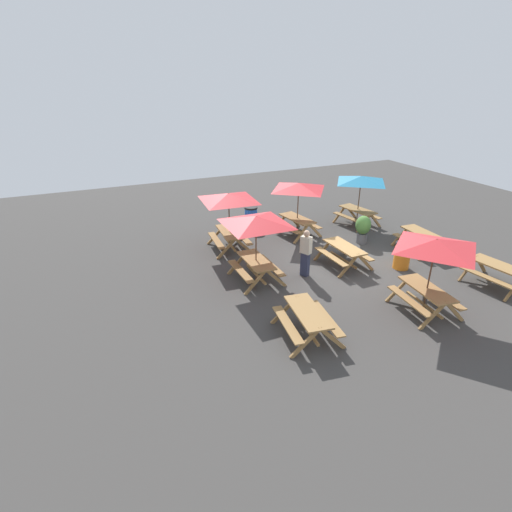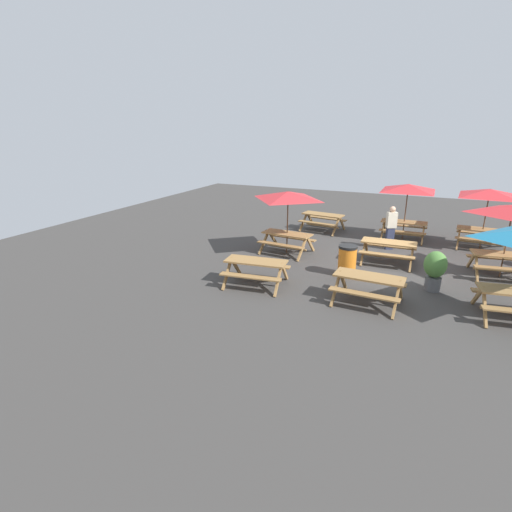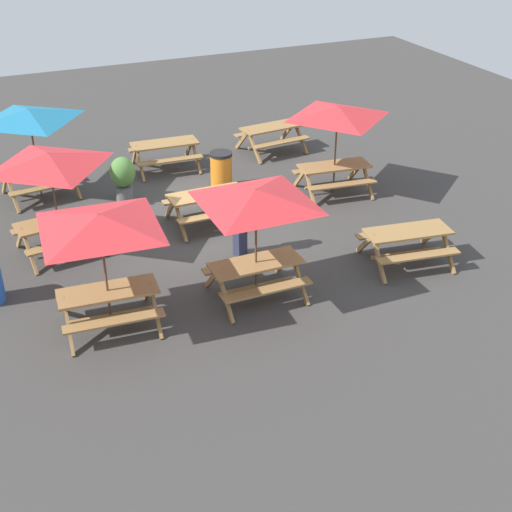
{
  "view_description": "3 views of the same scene",
  "coord_description": "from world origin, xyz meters",
  "px_view_note": "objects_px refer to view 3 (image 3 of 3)",
  "views": [
    {
      "loc": [
        -10.84,
        8.41,
        6.38
      ],
      "look_at": [
        0.18,
        3.51,
        0.9
      ],
      "focal_mm": 28.0,
      "sensor_mm": 36.0,
      "label": 1
    },
    {
      "loc": [
        1.11,
        -13.7,
        4.55
      ],
      "look_at": [
        -3.39,
        -3.56,
        0.9
      ],
      "focal_mm": 28.0,
      "sensor_mm": 36.0,
      "label": 2
    },
    {
      "loc": [
        4.93,
        14.41,
        7.61
      ],
      "look_at": [
        0.18,
        3.51,
        0.9
      ],
      "focal_mm": 50.0,
      "sensor_mm": 36.0,
      "label": 3
    }
  ],
  "objects_px": {
    "picnic_table_2": "(256,205)",
    "person_standing": "(240,217)",
    "potted_plant_0": "(123,177)",
    "picnic_table_4": "(165,149)",
    "picnic_table_3": "(30,121)",
    "trash_bin_orange": "(221,170)",
    "picnic_table_0": "(272,133)",
    "picnic_table_6": "(50,167)",
    "picnic_table_5": "(207,201)",
    "picnic_table_8": "(407,239)",
    "picnic_table_7": "(337,118)",
    "picnic_table_1": "(100,230)"
  },
  "relations": [
    {
      "from": "picnic_table_1",
      "to": "person_standing",
      "type": "bearing_deg",
      "value": -149.69
    },
    {
      "from": "picnic_table_3",
      "to": "trash_bin_orange",
      "type": "xyz_separation_m",
      "value": [
        -4.41,
        1.36,
        -1.49
      ]
    },
    {
      "from": "picnic_table_0",
      "to": "picnic_table_6",
      "type": "xyz_separation_m",
      "value": [
        6.76,
        3.7,
        1.43
      ]
    },
    {
      "from": "potted_plant_0",
      "to": "person_standing",
      "type": "bearing_deg",
      "value": 113.73
    },
    {
      "from": "picnic_table_2",
      "to": "person_standing",
      "type": "bearing_deg",
      "value": -101.78
    },
    {
      "from": "picnic_table_4",
      "to": "person_standing",
      "type": "height_order",
      "value": "person_standing"
    },
    {
      "from": "person_standing",
      "to": "trash_bin_orange",
      "type": "bearing_deg",
      "value": -131.88
    },
    {
      "from": "picnic_table_7",
      "to": "trash_bin_orange",
      "type": "relative_size",
      "value": 2.38
    },
    {
      "from": "picnic_table_3",
      "to": "trash_bin_orange",
      "type": "bearing_deg",
      "value": 154.6
    },
    {
      "from": "picnic_table_3",
      "to": "person_standing",
      "type": "relative_size",
      "value": 1.4
    },
    {
      "from": "picnic_table_8",
      "to": "potted_plant_0",
      "type": "relative_size",
      "value": 1.69
    },
    {
      "from": "picnic_table_4",
      "to": "person_standing",
      "type": "distance_m",
      "value": 5.33
    },
    {
      "from": "picnic_table_4",
      "to": "person_standing",
      "type": "relative_size",
      "value": 1.12
    },
    {
      "from": "picnic_table_0",
      "to": "picnic_table_2",
      "type": "xyz_separation_m",
      "value": [
        3.58,
        7.07,
        1.43
      ]
    },
    {
      "from": "picnic_table_8",
      "to": "trash_bin_orange",
      "type": "distance_m",
      "value": 5.66
    },
    {
      "from": "picnic_table_5",
      "to": "picnic_table_7",
      "type": "distance_m",
      "value": 3.86
    },
    {
      "from": "picnic_table_3",
      "to": "picnic_table_6",
      "type": "height_order",
      "value": "same"
    },
    {
      "from": "person_standing",
      "to": "picnic_table_4",
      "type": "bearing_deg",
      "value": -116.84
    },
    {
      "from": "picnic_table_3",
      "to": "picnic_table_0",
      "type": "bearing_deg",
      "value": 176.26
    },
    {
      "from": "trash_bin_orange",
      "to": "potted_plant_0",
      "type": "relative_size",
      "value": 0.84
    },
    {
      "from": "picnic_table_4",
      "to": "picnic_table_8",
      "type": "bearing_deg",
      "value": 117.18
    },
    {
      "from": "picnic_table_6",
      "to": "potted_plant_0",
      "type": "height_order",
      "value": "picnic_table_6"
    },
    {
      "from": "picnic_table_4",
      "to": "potted_plant_0",
      "type": "bearing_deg",
      "value": 49.39
    },
    {
      "from": "picnic_table_3",
      "to": "picnic_table_4",
      "type": "distance_m",
      "value": 3.78
    },
    {
      "from": "picnic_table_4",
      "to": "trash_bin_orange",
      "type": "bearing_deg",
      "value": 120.5
    },
    {
      "from": "picnic_table_4",
      "to": "potted_plant_0",
      "type": "xyz_separation_m",
      "value": [
        1.58,
        1.64,
        0.1
      ]
    },
    {
      "from": "picnic_table_2",
      "to": "picnic_table_4",
      "type": "relative_size",
      "value": 1.51
    },
    {
      "from": "picnic_table_0",
      "to": "picnic_table_3",
      "type": "relative_size",
      "value": 0.83
    },
    {
      "from": "picnic_table_4",
      "to": "picnic_table_5",
      "type": "xyz_separation_m",
      "value": [
        0.1,
        3.62,
        0.0
      ]
    },
    {
      "from": "potted_plant_0",
      "to": "person_standing",
      "type": "relative_size",
      "value": 0.7
    },
    {
      "from": "potted_plant_0",
      "to": "picnic_table_8",
      "type": "bearing_deg",
      "value": 130.95
    },
    {
      "from": "picnic_table_5",
      "to": "picnic_table_7",
      "type": "relative_size",
      "value": 0.78
    },
    {
      "from": "picnic_table_0",
      "to": "picnic_table_3",
      "type": "distance_m",
      "value": 6.89
    },
    {
      "from": "picnic_table_2",
      "to": "picnic_table_6",
      "type": "relative_size",
      "value": 1.21
    },
    {
      "from": "person_standing",
      "to": "picnic_table_8",
      "type": "bearing_deg",
      "value": 123.29
    },
    {
      "from": "trash_bin_orange",
      "to": "person_standing",
      "type": "bearing_deg",
      "value": 75.35
    },
    {
      "from": "picnic_table_4",
      "to": "picnic_table_8",
      "type": "distance_m",
      "value": 7.73
    },
    {
      "from": "picnic_table_2",
      "to": "trash_bin_orange",
      "type": "distance_m",
      "value": 5.53
    },
    {
      "from": "picnic_table_0",
      "to": "picnic_table_2",
      "type": "bearing_deg",
      "value": 57.25
    },
    {
      "from": "picnic_table_4",
      "to": "picnic_table_7",
      "type": "bearing_deg",
      "value": 139.94
    },
    {
      "from": "picnic_table_5",
      "to": "picnic_table_8",
      "type": "distance_m",
      "value": 4.72
    },
    {
      "from": "picnic_table_0",
      "to": "picnic_table_4",
      "type": "xyz_separation_m",
      "value": [
        3.25,
        0.05,
        0.0
      ]
    },
    {
      "from": "picnic_table_6",
      "to": "picnic_table_3",
      "type": "bearing_deg",
      "value": -98.72
    },
    {
      "from": "potted_plant_0",
      "to": "picnic_table_5",
      "type": "bearing_deg",
      "value": 126.86
    },
    {
      "from": "picnic_table_7",
      "to": "trash_bin_orange",
      "type": "bearing_deg",
      "value": -23.28
    },
    {
      "from": "picnic_table_8",
      "to": "person_standing",
      "type": "height_order",
      "value": "person_standing"
    },
    {
      "from": "picnic_table_0",
      "to": "person_standing",
      "type": "height_order",
      "value": "person_standing"
    },
    {
      "from": "picnic_table_6",
      "to": "person_standing",
      "type": "bearing_deg",
      "value": 146.73
    },
    {
      "from": "trash_bin_orange",
      "to": "person_standing",
      "type": "relative_size",
      "value": 0.59
    },
    {
      "from": "picnic_table_4",
      "to": "picnic_table_6",
      "type": "bearing_deg",
      "value": 49.43
    }
  ]
}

